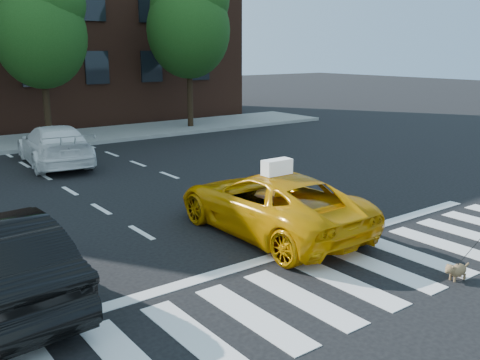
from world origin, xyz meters
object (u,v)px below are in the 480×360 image
(taxi, at_px, (270,203))
(dog, at_px, (456,270))
(tree_right, at_px, (189,19))
(white_suv, at_px, (55,145))
(tree_mid, at_px, (41,24))

(taxi, height_order, dog, taxi)
(dog, bearing_deg, taxi, 115.85)
(tree_right, distance_m, dog, 19.70)
(white_suv, bearing_deg, tree_right, -144.91)
(taxi, xyz_separation_m, dog, (0.96, -3.84, -0.48))
(tree_right, bearing_deg, white_suv, -151.72)
(tree_right, height_order, dog, tree_right)
(dog, bearing_deg, tree_right, 83.69)
(tree_right, bearing_deg, taxi, -115.77)
(white_suv, height_order, dog, white_suv)
(white_suv, distance_m, dog, 13.85)
(tree_mid, bearing_deg, taxi, -89.51)
(white_suv, bearing_deg, taxi, 104.86)
(tree_mid, relative_size, taxi, 1.48)
(tree_right, height_order, taxi, tree_right)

